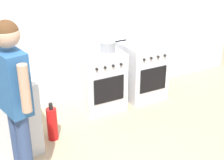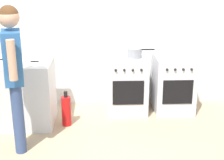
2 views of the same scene
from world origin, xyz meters
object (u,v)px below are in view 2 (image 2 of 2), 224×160
(oven_left, at_px, (127,84))
(person, at_px, (13,66))
(oven_right, at_px, (173,83))
(knife_bread, at_px, (27,61))
(pot, at_px, (135,53))
(knife_paring, at_px, (1,59))
(fire_extinguisher, at_px, (66,111))

(oven_left, bearing_deg, person, -141.23)
(oven_right, bearing_deg, knife_bread, -169.28)
(pot, distance_m, knife_paring, 1.87)
(oven_left, relative_size, knife_paring, 4.04)
(oven_left, xyz_separation_m, pot, (0.11, -0.06, 0.50))
(knife_paring, xyz_separation_m, fire_extinguisher, (0.88, -0.20, -0.69))
(knife_paring, bearing_deg, oven_right, 6.53)
(fire_extinguisher, bearing_deg, knife_bread, 170.48)
(pot, xyz_separation_m, fire_extinguisher, (-0.98, -0.42, -0.71))
(oven_left, relative_size, person, 0.49)
(pot, height_order, knife_paring, pot)
(knife_bread, relative_size, person, 0.20)
(knife_paring, xyz_separation_m, person, (0.38, -0.82, 0.14))
(oven_left, height_order, pot, pot)
(oven_left, height_order, knife_paring, knife_paring)
(oven_left, distance_m, person, 1.87)
(pot, bearing_deg, oven_right, 5.86)
(oven_right, relative_size, fire_extinguisher, 1.70)
(oven_right, bearing_deg, person, -152.11)
(pot, xyz_separation_m, person, (-1.48, -1.04, 0.13))
(oven_right, height_order, knife_paring, knife_paring)
(pot, distance_m, knife_bread, 1.51)
(oven_left, distance_m, fire_extinguisher, 1.01)
(oven_left, distance_m, pot, 0.51)
(fire_extinguisher, bearing_deg, pot, 23.08)
(knife_paring, xyz_separation_m, knife_bread, (0.38, -0.11, -0.00))
(pot, height_order, fire_extinguisher, pot)
(oven_right, bearing_deg, knife_paring, -173.47)
(oven_left, relative_size, oven_right, 1.00)
(pot, distance_m, person, 1.81)
(oven_right, xyz_separation_m, pot, (-0.60, -0.06, 0.50))
(oven_right, xyz_separation_m, knife_bread, (-2.08, -0.39, 0.48))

